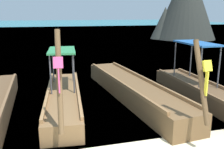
# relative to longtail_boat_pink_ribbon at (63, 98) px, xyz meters

# --- Properties ---
(sea_water) EXTENTS (120.00, 120.00, 0.00)m
(sea_water) POSITION_rel_longtail_boat_pink_ribbon_xyz_m (1.45, 57.23, -0.33)
(sea_water) COLOR #147A89
(sea_water) RESTS_ON ground
(longtail_boat_pink_ribbon) EXTENTS (1.49, 5.65, 2.73)m
(longtail_boat_pink_ribbon) POSITION_rel_longtail_boat_pink_ribbon_xyz_m (0.00, 0.00, 0.00)
(longtail_boat_pink_ribbon) COLOR brown
(longtail_boat_pink_ribbon) RESTS_ON ground
(longtail_boat_yellow_ribbon) EXTENTS (1.78, 7.49, 2.49)m
(longtail_boat_yellow_ribbon) POSITION_rel_longtail_boat_pink_ribbon_xyz_m (2.50, 0.29, -0.00)
(longtail_boat_yellow_ribbon) COLOR brown
(longtail_boat_yellow_ribbon) RESTS_ON ground
(longtail_boat_red_ribbon) EXTENTS (1.11, 6.61, 2.54)m
(longtail_boat_red_ribbon) POSITION_rel_longtail_boat_pink_ribbon_xyz_m (4.90, -0.69, -0.01)
(longtail_boat_red_ribbon) COLOR brown
(longtail_boat_red_ribbon) RESTS_ON ground
(karst_rock) EXTENTS (7.73, 7.30, 9.20)m
(karst_rock) POSITION_rel_longtail_boat_pink_ribbon_xyz_m (16.16, 19.96, 4.05)
(karst_rock) COLOR #2D302B
(karst_rock) RESTS_ON ground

